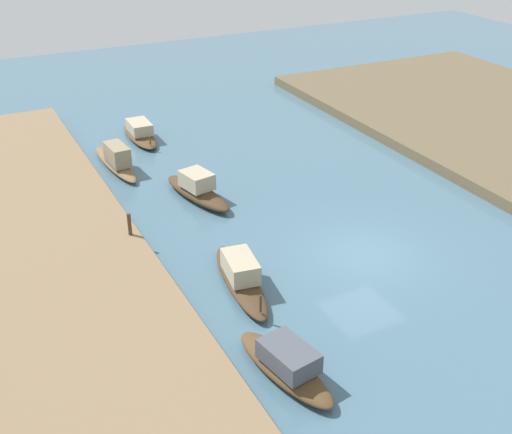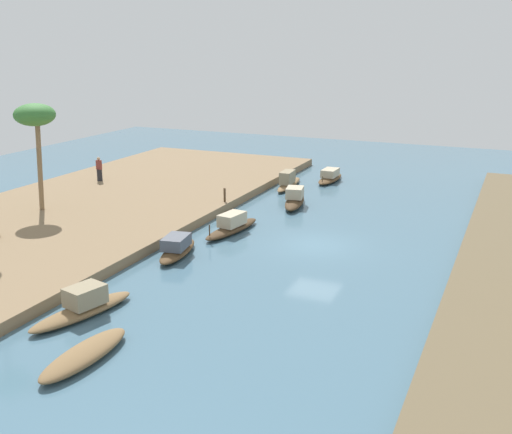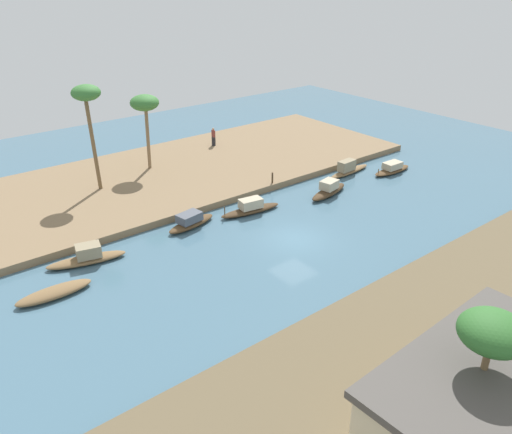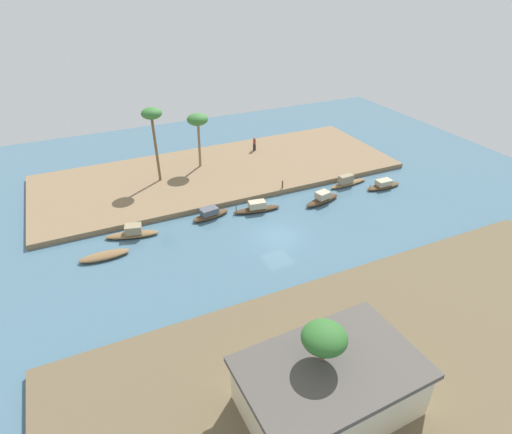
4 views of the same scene
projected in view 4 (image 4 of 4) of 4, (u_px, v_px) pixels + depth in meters
name	position (u px, v px, depth m)	size (l,w,h in m)	color
river_water	(278.00, 237.00, 37.89)	(69.56, 69.56, 0.00)	#476B7F
riverbank_left	(220.00, 172.00, 49.07)	(40.51, 15.00, 0.52)	#846B4C
riverbank_right	(386.00, 351.00, 26.45)	(40.51, 15.00, 0.52)	brown
sampan_upstream_small	(210.00, 214.00, 40.54)	(3.95, 1.74, 1.05)	brown
sampan_with_tall_canopy	(322.00, 199.00, 43.07)	(4.41, 1.96, 1.21)	#47331E
sampan_midstream	(133.00, 233.00, 37.71)	(4.76, 2.20, 1.17)	brown
sampan_open_hull	(383.00, 185.00, 45.94)	(4.15, 1.27, 0.94)	brown
sampan_near_left_bank	(104.00, 256.00, 35.04)	(4.07, 1.31, 0.48)	brown
sampan_downstream_large	(257.00, 208.00, 41.57)	(4.79, 1.72, 1.09)	#47331E
sampan_foreground	(347.00, 182.00, 46.41)	(4.87, 1.22, 1.26)	brown
person_on_near_bank	(254.00, 145.00, 53.65)	(0.41, 0.41, 1.73)	#232328
mooring_post	(282.00, 184.00, 44.72)	(0.14, 0.14, 0.86)	#4C3823
palm_tree_left_near	(197.00, 121.00, 46.99)	(2.34, 2.34, 6.26)	#7F6647
palm_tree_left_far	(152.00, 117.00, 43.23)	(2.10, 2.10, 7.94)	brown
palm_tree_right_tall	(324.00, 339.00, 20.87)	(2.32, 2.32, 5.32)	brown
riverside_building	(329.00, 386.00, 22.07)	(9.43, 6.23, 3.15)	beige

